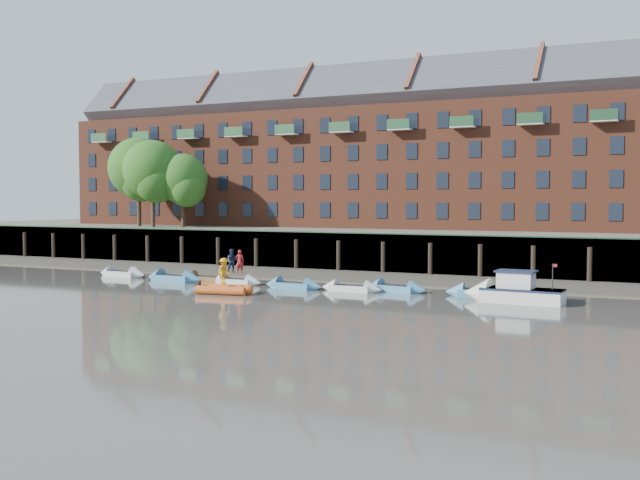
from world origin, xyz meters
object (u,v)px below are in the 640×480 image
Objects in this scene: rowboat_1 at (174,278)px; rowboat_5 at (351,288)px; person_rower_a at (240,262)px; person_rib_crew at (224,271)px; person_rower_b at (232,261)px; rib_tender at (226,290)px; rowboat_4 at (293,285)px; rowboat_0 at (122,274)px; rowboat_7 at (483,293)px; motor_launch at (506,292)px; rowboat_2 at (208,279)px; rowboat_6 at (396,288)px; rowboat_3 at (236,282)px.

rowboat_5 is (14.19, 0.12, -0.03)m from rowboat_1.
person_rower_a is at bearing 177.87° from rowboat_5.
person_rower_b is at bearing 30.49° from person_rib_crew.
rowboat_1 is at bearing 179.81° from rowboat_5.
rowboat_5 reaches higher than rib_tender.
rowboat_0 is at bearing 177.86° from rowboat_4.
rowboat_7 is 2.51m from motor_launch.
rowboat_2 is 3.27m from person_rower_a.
rowboat_6 is 5.76m from rowboat_7.
rowboat_2 is at bearing -0.14° from motor_launch.
rib_tender is 17.45m from motor_launch.
rowboat_5 is 8.16m from rib_tender.
rowboat_4 is at bearing -177.22° from rowboat_5.
rowboat_2 is 0.94× the size of rowboat_7.
rowboat_4 is 7.00m from rowboat_6.
rowboat_1 is at bearing 1.66° from motor_launch.
rowboat_5 is 2.51× the size of person_rower_a.
person_rib_crew is at bearing 158.99° from rib_tender.
rowboat_3 is 0.94× the size of rowboat_4.
rowboat_1 is at bearing -14.76° from person_rower_a.
rowboat_7 is 16.25m from rib_tender.
rowboat_2 is at bearing 176.78° from rowboat_5.
rowboat_5 is (19.94, -0.96, -0.01)m from rowboat_0.
rowboat_6 is 12.26m from person_rower_b.
rowboat_0 is 15.81m from rowboat_4.
rowboat_6 is 11.50m from person_rower_a.
rib_tender is at bearing -140.24° from rowboat_6.
rowboat_0 is 2.66× the size of person_rower_b.
rowboat_3 is at bearing 27.23° from person_rib_crew.
rowboat_1 is 5.17m from rowboat_3.
rowboat_0 is 8.32m from rowboat_2.
person_rib_crew reaches higher than motor_launch.
person_rower_a is 4.98m from person_rib_crew.
person_rower_b is (-0.45, 0.25, 1.45)m from rowboat_3.
rowboat_5 is at bearing -53.60° from person_rib_crew.
rowboat_1 is 4.95m from person_rower_b.
motor_launch is (21.84, -1.13, 0.39)m from rowboat_2.
rowboat_5 is 8.51m from rowboat_7.
rowboat_5 is (4.18, 0.25, -0.00)m from rowboat_4.
person_rower_b reaches higher than rowboat_7.
rib_tender is (2.23, -4.73, 0.07)m from rowboat_3.
rowboat_6 is 0.94× the size of rowboat_7.
person_rower_a is (-4.52, 0.47, 1.43)m from rowboat_4.
rowboat_7 reaches higher than rib_tender.
rowboat_2 is 14.33m from rowboat_6.
rowboat_5 is at bearing -0.52° from rowboat_0.
motor_launch reaches higher than rowboat_5.
rowboat_4 reaches higher than rowboat_3.
rowboat_3 is at bearing 0.34° from motor_launch.
rowboat_7 is (22.63, 1.24, -0.01)m from rowboat_1.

